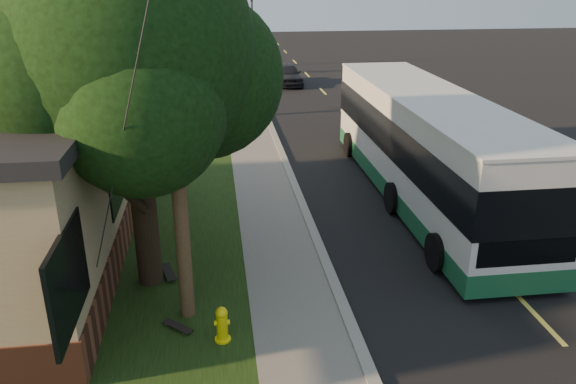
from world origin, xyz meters
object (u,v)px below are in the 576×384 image
object	(u,v)px
utility_pole	(172,100)
bare_tree_far	(205,47)
fire_hydrant	(222,324)
skateboard_main	(169,272)
bare_tree_near	(193,76)
distant_car	(287,74)
skateboard_spare	(178,327)
leafy_tree	(131,57)
traffic_signal	(252,23)
transit_bus	(426,144)

from	to	relation	value
utility_pole	bare_tree_far	world-z (taller)	utility_pole
fire_hydrant	skateboard_main	world-z (taller)	fire_hydrant
fire_hydrant	utility_pole	distance (m)	4.37
bare_tree_near	distant_car	world-z (taller)	bare_tree_near
bare_tree_near	skateboard_spare	bearing A→B (deg)	-89.97
leafy_tree	bare_tree_near	world-z (taller)	leafy_tree
bare_tree_near	traffic_signal	bearing A→B (deg)	75.96
distant_car	bare_tree_near	bearing A→B (deg)	-126.77
traffic_signal	bare_tree_far	bearing A→B (deg)	-131.19
skateboard_main	skateboard_spare	distance (m)	2.26
bare_tree_far	transit_bus	world-z (taller)	bare_tree_far
traffic_signal	transit_bus	xyz separation A→B (m)	(3.41, -27.24, -1.37)
fire_hydrant	bare_tree_near	bearing A→B (deg)	92.86
skateboard_spare	bare_tree_near	bearing A→B (deg)	90.03
skateboard_spare	traffic_signal	bearing A→B (deg)	83.21
bare_tree_near	traffic_signal	world-z (taller)	traffic_signal
bare_tree_far	transit_bus	bearing A→B (deg)	-73.44
fire_hydrant	skateboard_main	bearing A→B (deg)	114.05
bare_tree_far	leafy_tree	bearing A→B (deg)	-92.45
bare_tree_near	skateboard_main	world-z (taller)	bare_tree_near
skateboard_spare	distant_car	world-z (taller)	distant_car
fire_hydrant	utility_pole	bearing A→B (deg)	125.38
fire_hydrant	bare_tree_near	xyz separation A→B (m)	(-0.90, 18.00, 1.72)
leafy_tree	transit_bus	size ratio (longest dim) A/B	0.63
skateboard_main	traffic_signal	bearing A→B (deg)	82.14
fire_hydrant	skateboard_main	xyz separation A→B (m)	(-1.22, 2.73, -0.30)
bare_tree_far	skateboard_spare	xyz separation A→B (m)	(-0.49, -29.51, -1.88)
bare_tree_far	skateboard_spare	distance (m)	29.57
skateboard_main	fire_hydrant	bearing A→B (deg)	-65.95
skateboard_spare	distant_car	size ratio (longest dim) A/B	0.17
transit_bus	bare_tree_far	bearing A→B (deg)	106.56
skateboard_main	transit_bus	bearing A→B (deg)	27.59
skateboard_spare	skateboard_main	bearing A→B (deg)	98.31
bare_tree_far	transit_bus	xyz separation A→B (m)	(6.91, -23.24, -0.21)
transit_bus	skateboard_spare	size ratio (longest dim) A/B	18.92
distant_car	bare_tree_far	bearing A→B (deg)	142.05
fire_hydrant	skateboard_main	size ratio (longest dim) A/B	0.81
leafy_tree	skateboard_spare	xyz separation A→B (m)	(0.68, -2.16, -5.05)
traffic_signal	skateboard_spare	bearing A→B (deg)	-96.79
fire_hydrant	distant_car	xyz separation A→B (m)	(4.72, 26.45, 0.24)
traffic_signal	skateboard_spare	size ratio (longest dim) A/B	8.37
distant_car	skateboard_main	bearing A→B (deg)	-107.20
transit_bus	leafy_tree	bearing A→B (deg)	-153.00
traffic_signal	skateboard_main	bearing A→B (deg)	-97.86
transit_bus	skateboard_main	size ratio (longest dim) A/B	13.60
utility_pole	transit_bus	bearing A→B (deg)	38.67
bare_tree_far	transit_bus	distance (m)	24.24
traffic_signal	distant_car	world-z (taller)	traffic_signal
bare_tree_near	traffic_signal	size ratio (longest dim) A/B	0.78
fire_hydrant	leafy_tree	world-z (taller)	leafy_tree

